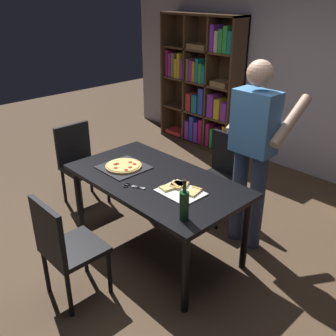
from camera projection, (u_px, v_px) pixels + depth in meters
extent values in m
plane|color=brown|center=(157.00, 248.00, 3.67)|extent=(12.00, 12.00, 0.00)
cube|color=#BCB7C6|center=(312.00, 66.00, 4.69)|extent=(6.40, 0.10, 2.80)
cube|color=black|center=(156.00, 180.00, 3.36)|extent=(1.63, 0.90, 0.04)
cylinder|color=black|center=(79.00, 201.00, 3.77)|extent=(0.06, 0.06, 0.71)
cylinder|color=black|center=(185.00, 274.00, 2.81)|extent=(0.06, 0.06, 0.71)
cylinder|color=black|center=(137.00, 178.00, 4.23)|extent=(0.06, 0.06, 0.71)
cylinder|color=black|center=(245.00, 234.00, 3.27)|extent=(0.06, 0.06, 0.71)
cube|color=black|center=(75.00, 249.00, 2.96)|extent=(0.42, 0.42, 0.04)
cube|color=black|center=(48.00, 232.00, 2.73)|extent=(0.42, 0.04, 0.45)
cylinder|color=black|center=(109.00, 272.00, 3.05)|extent=(0.04, 0.04, 0.41)
cylinder|color=black|center=(85.00, 252.00, 3.28)|extent=(0.04, 0.04, 0.41)
cylinder|color=black|center=(69.00, 295.00, 2.82)|extent=(0.04, 0.04, 0.41)
cylinder|color=black|center=(46.00, 271.00, 3.06)|extent=(0.04, 0.04, 0.41)
cube|color=black|center=(216.00, 180.00, 4.01)|extent=(0.42, 0.42, 0.04)
cube|color=black|center=(229.00, 154.00, 4.03)|extent=(0.42, 0.04, 0.45)
cylinder|color=black|center=(191.00, 199.00, 4.12)|extent=(0.04, 0.04, 0.41)
cylinder|color=black|center=(217.00, 211.00, 3.88)|extent=(0.04, 0.04, 0.41)
cylinder|color=black|center=(213.00, 188.00, 4.34)|extent=(0.04, 0.04, 0.41)
cylinder|color=black|center=(239.00, 199.00, 4.10)|extent=(0.04, 0.04, 0.41)
cube|color=black|center=(84.00, 168.00, 4.28)|extent=(0.42, 0.42, 0.04)
cube|color=black|center=(73.00, 144.00, 4.30)|extent=(0.04, 0.42, 0.45)
cylinder|color=black|center=(81.00, 197.00, 4.15)|extent=(0.04, 0.04, 0.41)
cylinder|color=black|center=(108.00, 186.00, 4.37)|extent=(0.04, 0.04, 0.41)
cylinder|color=black|center=(64.00, 186.00, 4.38)|extent=(0.04, 0.04, 0.41)
cylinder|color=black|center=(91.00, 176.00, 4.61)|extent=(0.04, 0.04, 0.41)
cube|color=#513823|center=(169.00, 76.00, 6.23)|extent=(0.03, 0.35, 1.95)
cube|color=#513823|center=(236.00, 90.00, 5.33)|extent=(0.03, 0.35, 1.95)
cube|color=#513823|center=(202.00, 14.00, 5.37)|extent=(1.40, 0.35, 0.03)
cube|color=#513823|center=(198.00, 141.00, 6.18)|extent=(1.40, 0.35, 0.03)
cube|color=#513823|center=(207.00, 81.00, 5.88)|extent=(1.40, 0.03, 1.95)
cube|color=#513823|center=(199.00, 112.00, 5.98)|extent=(1.34, 0.29, 0.03)
cube|color=#513823|center=(200.00, 82.00, 5.78)|extent=(1.34, 0.29, 0.03)
cube|color=#513823|center=(201.00, 50.00, 5.57)|extent=(1.34, 0.29, 0.03)
cube|color=#513823|center=(189.00, 80.00, 5.92)|extent=(0.03, 0.29, 1.89)
cube|color=#513823|center=(211.00, 85.00, 5.63)|extent=(0.03, 0.29, 1.89)
cube|color=red|center=(178.00, 131.00, 6.44)|extent=(0.34, 0.25, 0.06)
cube|color=purple|center=(191.00, 129.00, 6.19)|extent=(0.08, 0.22, 0.30)
cube|color=blue|center=(195.00, 128.00, 6.11)|extent=(0.08, 0.22, 0.40)
cube|color=purple|center=(200.00, 131.00, 6.06)|extent=(0.08, 0.22, 0.33)
cube|color=#B21E66|center=(204.00, 131.00, 5.98)|extent=(0.07, 0.22, 0.39)
cube|color=#B21E66|center=(211.00, 134.00, 5.89)|extent=(0.06, 0.22, 0.36)
cube|color=green|center=(215.00, 137.00, 5.85)|extent=(0.05, 0.22, 0.30)
cube|color=#B21E66|center=(219.00, 137.00, 5.79)|extent=(0.05, 0.22, 0.34)
cube|color=green|center=(223.00, 141.00, 5.76)|extent=(0.06, 0.22, 0.27)
cube|color=yellow|center=(227.00, 138.00, 5.68)|extent=(0.05, 0.22, 0.40)
cube|color=red|center=(192.00, 102.00, 5.98)|extent=(0.09, 0.22, 0.27)
cube|color=teal|center=(198.00, 103.00, 5.90)|extent=(0.10, 0.22, 0.28)
cube|color=blue|center=(205.00, 101.00, 5.79)|extent=(0.09, 0.22, 0.39)
cube|color=purple|center=(214.00, 105.00, 5.68)|extent=(0.11, 0.22, 0.34)
cube|color=yellow|center=(221.00, 108.00, 5.60)|extent=(0.10, 0.22, 0.29)
cube|color=purple|center=(228.00, 111.00, 5.52)|extent=(0.10, 0.22, 0.27)
cube|color=#B21E66|center=(171.00, 63.00, 6.07)|extent=(0.04, 0.22, 0.40)
cube|color=purple|center=(174.00, 65.00, 6.04)|extent=(0.05, 0.22, 0.36)
cube|color=olive|center=(177.00, 65.00, 5.99)|extent=(0.06, 0.22, 0.37)
cube|color=yellow|center=(180.00, 68.00, 5.97)|extent=(0.05, 0.22, 0.30)
cube|color=yellow|center=(183.00, 66.00, 5.91)|extent=(0.05, 0.22, 0.38)
cube|color=purple|center=(186.00, 69.00, 5.88)|extent=(0.05, 0.22, 0.30)
cube|color=olive|center=(192.00, 69.00, 5.79)|extent=(0.04, 0.22, 0.32)
cube|color=purple|center=(195.00, 70.00, 5.75)|extent=(0.05, 0.22, 0.31)
cube|color=orange|center=(198.00, 71.00, 5.71)|extent=(0.06, 0.22, 0.30)
cube|color=teal|center=(201.00, 70.00, 5.66)|extent=(0.05, 0.22, 0.35)
cube|color=green|center=(204.00, 73.00, 5.63)|extent=(0.06, 0.22, 0.29)
cube|color=teal|center=(208.00, 74.00, 5.59)|extent=(0.05, 0.22, 0.27)
cube|color=olive|center=(222.00, 84.00, 5.45)|extent=(0.27, 0.25, 0.08)
cube|color=olive|center=(200.00, 46.00, 5.54)|extent=(0.35, 0.25, 0.07)
cube|color=purple|center=(216.00, 38.00, 5.29)|extent=(0.07, 0.22, 0.36)
cube|color=silver|center=(221.00, 41.00, 5.25)|extent=(0.06, 0.22, 0.28)
cube|color=green|center=(225.00, 41.00, 5.20)|extent=(0.07, 0.22, 0.31)
cube|color=green|center=(230.00, 40.00, 5.14)|extent=(0.07, 0.22, 0.35)
cube|color=teal|center=(234.00, 42.00, 5.10)|extent=(0.07, 0.22, 0.29)
cylinder|color=#38476B|center=(256.00, 203.00, 3.51)|extent=(0.14, 0.14, 0.95)
cylinder|color=#38476B|center=(239.00, 195.00, 3.64)|extent=(0.14, 0.14, 0.95)
cube|color=#4C8CD1|center=(255.00, 122.00, 3.25)|extent=(0.38, 0.22, 0.55)
sphere|color=#E0B293|center=(260.00, 73.00, 3.08)|extent=(0.22, 0.22, 0.22)
cylinder|color=#E0B293|center=(291.00, 121.00, 3.20)|extent=(0.09, 0.50, 0.39)
cylinder|color=#E0B293|center=(246.00, 109.00, 3.50)|extent=(0.09, 0.50, 0.39)
cube|color=#2D2D33|center=(124.00, 167.00, 3.54)|extent=(0.40, 0.40, 0.01)
cylinder|color=tan|center=(124.00, 166.00, 3.53)|extent=(0.34, 0.34, 0.02)
cylinder|color=#EACC6B|center=(123.00, 165.00, 3.53)|extent=(0.30, 0.30, 0.01)
cylinder|color=#B22819|center=(117.00, 164.00, 3.54)|extent=(0.04, 0.04, 0.00)
cylinder|color=#B22819|center=(126.00, 170.00, 3.42)|extent=(0.04, 0.04, 0.00)
cylinder|color=#B22819|center=(115.00, 164.00, 3.53)|extent=(0.04, 0.04, 0.00)
cylinder|color=#B22819|center=(131.00, 162.00, 3.57)|extent=(0.04, 0.04, 0.00)
cylinder|color=#B22819|center=(130.00, 167.00, 3.47)|extent=(0.04, 0.04, 0.00)
cylinder|color=#B22819|center=(116.00, 168.00, 3.46)|extent=(0.04, 0.04, 0.00)
cylinder|color=#B22819|center=(134.00, 164.00, 3.53)|extent=(0.04, 0.04, 0.00)
cube|color=white|center=(181.00, 192.00, 3.11)|extent=(0.36, 0.28, 0.01)
cube|color=#EACC6B|center=(169.00, 187.00, 3.15)|extent=(0.11, 0.15, 0.02)
cube|color=tan|center=(175.00, 185.00, 3.18)|extent=(0.09, 0.04, 0.02)
cube|color=#EACC6B|center=(193.00, 192.00, 3.08)|extent=(0.12, 0.16, 0.02)
cube|color=tan|center=(197.00, 189.00, 3.13)|extent=(0.09, 0.04, 0.02)
cube|color=#EACC6B|center=(178.00, 185.00, 3.19)|extent=(0.13, 0.16, 0.02)
cube|color=tan|center=(175.00, 188.00, 3.14)|extent=(0.09, 0.05, 0.02)
cube|color=#EACC6B|center=(180.00, 184.00, 3.20)|extent=(0.17, 0.15, 0.02)
cube|color=tan|center=(187.00, 185.00, 3.19)|extent=(0.07, 0.09, 0.02)
cylinder|color=#194723|center=(184.00, 206.00, 2.71)|extent=(0.07, 0.07, 0.22)
cylinder|color=#194723|center=(185.00, 187.00, 2.64)|extent=(0.03, 0.03, 0.08)
cylinder|color=black|center=(185.00, 181.00, 2.62)|extent=(0.03, 0.03, 0.02)
cube|color=silver|center=(138.00, 187.00, 3.18)|extent=(0.11, 0.07, 0.01)
cube|color=silver|center=(138.00, 187.00, 3.18)|extent=(0.12, 0.05, 0.01)
torus|color=black|center=(128.00, 184.00, 3.24)|extent=(0.06, 0.06, 0.01)
torus|color=black|center=(126.00, 186.00, 3.20)|extent=(0.06, 0.06, 0.01)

